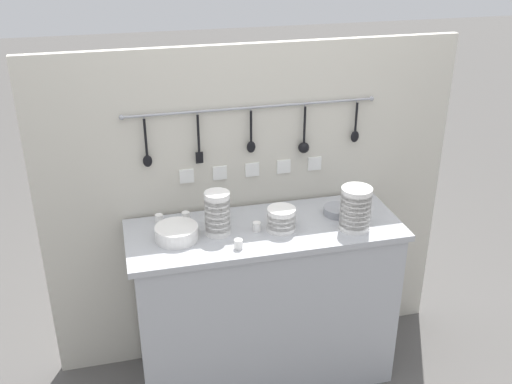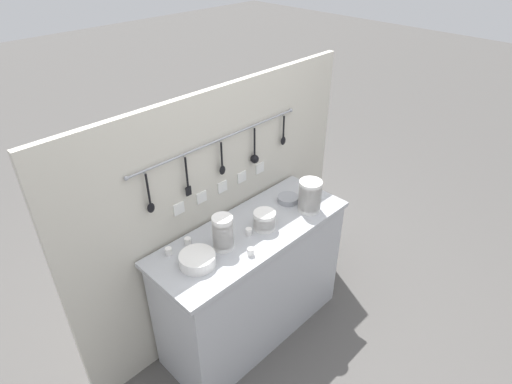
{
  "view_description": "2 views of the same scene",
  "coord_description": "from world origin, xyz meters",
  "px_view_note": "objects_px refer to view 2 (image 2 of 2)",
  "views": [
    {
      "loc": [
        -0.65,
        -2.42,
        2.27
      ],
      "look_at": [
        -0.04,
        0.02,
        1.07
      ],
      "focal_mm": 42.0,
      "sensor_mm": 36.0,
      "label": 1
    },
    {
      "loc": [
        -1.43,
        -1.46,
        2.48
      ],
      "look_at": [
        0.0,
        -0.03,
        1.17
      ],
      "focal_mm": 30.0,
      "sensor_mm": 36.0,
      "label": 2
    }
  ],
  "objects_px": {
    "bowl_stack_short_front": "(310,196)",
    "cup_centre": "(169,251)",
    "bowl_stack_wide_centre": "(265,220)",
    "cup_edge_near": "(249,232)",
    "steel_mixing_bowl": "(288,199)",
    "cup_edge_far": "(188,241)",
    "plate_stack": "(197,260)",
    "bowl_stack_tall_left": "(223,233)",
    "cup_beside_plates": "(251,252)"
  },
  "relations": [
    {
      "from": "bowl_stack_wide_centre",
      "to": "bowl_stack_short_front",
      "type": "bearing_deg",
      "value": -11.59
    },
    {
      "from": "bowl_stack_wide_centre",
      "to": "plate_stack",
      "type": "xyz_separation_m",
      "value": [
        -0.49,
        0.03,
        -0.02
      ]
    },
    {
      "from": "steel_mixing_bowl",
      "to": "cup_edge_far",
      "type": "bearing_deg",
      "value": 171.02
    },
    {
      "from": "plate_stack",
      "to": "cup_edge_far",
      "type": "xyz_separation_m",
      "value": [
        0.07,
        0.17,
        -0.01
      ]
    },
    {
      "from": "plate_stack",
      "to": "bowl_stack_tall_left",
      "type": "bearing_deg",
      "value": 2.38
    },
    {
      "from": "bowl_stack_wide_centre",
      "to": "cup_centre",
      "type": "relative_size",
      "value": 3.08
    },
    {
      "from": "bowl_stack_short_front",
      "to": "cup_beside_plates",
      "type": "relative_size",
      "value": 4.83
    },
    {
      "from": "bowl_stack_tall_left",
      "to": "bowl_stack_wide_centre",
      "type": "bearing_deg",
      "value": -7.75
    },
    {
      "from": "bowl_stack_wide_centre",
      "to": "bowl_stack_short_front",
      "type": "distance_m",
      "value": 0.35
    },
    {
      "from": "bowl_stack_short_front",
      "to": "bowl_stack_tall_left",
      "type": "xyz_separation_m",
      "value": [
        -0.64,
        0.11,
        0.0
      ]
    },
    {
      "from": "bowl_stack_short_front",
      "to": "cup_beside_plates",
      "type": "distance_m",
      "value": 0.58
    },
    {
      "from": "cup_beside_plates",
      "to": "cup_edge_near",
      "type": "xyz_separation_m",
      "value": [
        0.12,
        0.14,
        0.0
      ]
    },
    {
      "from": "steel_mixing_bowl",
      "to": "cup_edge_far",
      "type": "relative_size",
      "value": 3.18
    },
    {
      "from": "bowl_stack_wide_centre",
      "to": "cup_edge_near",
      "type": "height_order",
      "value": "bowl_stack_wide_centre"
    },
    {
      "from": "bowl_stack_tall_left",
      "to": "cup_edge_near",
      "type": "bearing_deg",
      "value": -6.58
    },
    {
      "from": "plate_stack",
      "to": "cup_beside_plates",
      "type": "relative_size",
      "value": 4.56
    },
    {
      "from": "plate_stack",
      "to": "steel_mixing_bowl",
      "type": "relative_size",
      "value": 1.43
    },
    {
      "from": "cup_edge_far",
      "to": "cup_centre",
      "type": "distance_m",
      "value": 0.13
    },
    {
      "from": "steel_mixing_bowl",
      "to": "cup_edge_near",
      "type": "distance_m",
      "value": 0.44
    },
    {
      "from": "plate_stack",
      "to": "cup_centre",
      "type": "distance_m",
      "value": 0.19
    },
    {
      "from": "bowl_stack_wide_centre",
      "to": "cup_edge_near",
      "type": "distance_m",
      "value": 0.12
    },
    {
      "from": "cup_centre",
      "to": "cup_edge_far",
      "type": "bearing_deg",
      "value": -2.69
    },
    {
      "from": "bowl_stack_wide_centre",
      "to": "cup_edge_far",
      "type": "relative_size",
      "value": 3.08
    },
    {
      "from": "bowl_stack_short_front",
      "to": "cup_centre",
      "type": "bearing_deg",
      "value": 162.58
    },
    {
      "from": "cup_beside_plates",
      "to": "bowl_stack_short_front",
      "type": "bearing_deg",
      "value": 4.71
    },
    {
      "from": "bowl_stack_short_front",
      "to": "cup_beside_plates",
      "type": "bearing_deg",
      "value": -175.29
    },
    {
      "from": "bowl_stack_short_front",
      "to": "plate_stack",
      "type": "bearing_deg",
      "value": 172.98
    },
    {
      "from": "bowl_stack_wide_centre",
      "to": "cup_beside_plates",
      "type": "relative_size",
      "value": 3.08
    },
    {
      "from": "bowl_stack_wide_centre",
      "to": "plate_stack",
      "type": "bearing_deg",
      "value": 176.23
    },
    {
      "from": "plate_stack",
      "to": "cup_edge_near",
      "type": "bearing_deg",
      "value": -1.98
    },
    {
      "from": "bowl_stack_tall_left",
      "to": "plate_stack",
      "type": "distance_m",
      "value": 0.21
    },
    {
      "from": "plate_stack",
      "to": "cup_beside_plates",
      "type": "xyz_separation_m",
      "value": [
        0.26,
        -0.15,
        -0.01
      ]
    },
    {
      "from": "plate_stack",
      "to": "cup_edge_near",
      "type": "relative_size",
      "value": 4.56
    },
    {
      "from": "bowl_stack_wide_centre",
      "to": "cup_beside_plates",
      "type": "xyz_separation_m",
      "value": [
        -0.23,
        -0.12,
        -0.03
      ]
    },
    {
      "from": "cup_beside_plates",
      "to": "plate_stack",
      "type": "bearing_deg",
      "value": 149.75
    },
    {
      "from": "plate_stack",
      "to": "cup_centre",
      "type": "height_order",
      "value": "plate_stack"
    },
    {
      "from": "steel_mixing_bowl",
      "to": "cup_centre",
      "type": "xyz_separation_m",
      "value": [
        -0.87,
        0.12,
        0.0
      ]
    },
    {
      "from": "bowl_stack_tall_left",
      "to": "steel_mixing_bowl",
      "type": "distance_m",
      "value": 0.62
    },
    {
      "from": "bowl_stack_tall_left",
      "to": "cup_beside_plates",
      "type": "xyz_separation_m",
      "value": [
        0.06,
        -0.16,
        -0.08
      ]
    },
    {
      "from": "bowl_stack_wide_centre",
      "to": "cup_centre",
      "type": "bearing_deg",
      "value": 159.16
    },
    {
      "from": "cup_centre",
      "to": "plate_stack",
      "type": "bearing_deg",
      "value": -70.41
    },
    {
      "from": "bowl_stack_wide_centre",
      "to": "plate_stack",
      "type": "relative_size",
      "value": 0.68
    },
    {
      "from": "cup_beside_plates",
      "to": "cup_edge_far",
      "type": "xyz_separation_m",
      "value": [
        -0.19,
        0.32,
        0.0
      ]
    },
    {
      "from": "cup_edge_far",
      "to": "bowl_stack_wide_centre",
      "type": "bearing_deg",
      "value": -25.73
    },
    {
      "from": "plate_stack",
      "to": "cup_edge_far",
      "type": "bearing_deg",
      "value": 69.27
    },
    {
      "from": "bowl_stack_wide_centre",
      "to": "bowl_stack_tall_left",
      "type": "relative_size",
      "value": 0.64
    },
    {
      "from": "bowl_stack_short_front",
      "to": "cup_edge_near",
      "type": "xyz_separation_m",
      "value": [
        -0.46,
        0.09,
        -0.08
      ]
    },
    {
      "from": "bowl_stack_tall_left",
      "to": "cup_edge_near",
      "type": "xyz_separation_m",
      "value": [
        0.18,
        -0.02,
        -0.08
      ]
    },
    {
      "from": "cup_edge_near",
      "to": "plate_stack",
      "type": "bearing_deg",
      "value": 178.02
    },
    {
      "from": "cup_edge_far",
      "to": "cup_edge_near",
      "type": "relative_size",
      "value": 1.0
    }
  ]
}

